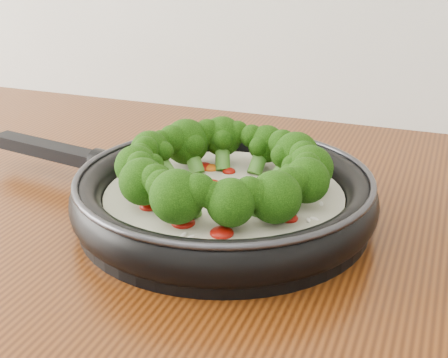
% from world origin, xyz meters
% --- Properties ---
extents(skillet, '(0.54, 0.38, 0.09)m').
position_xyz_m(skillet, '(-0.06, 1.08, 0.94)').
color(skillet, black).
rests_on(skillet, counter).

